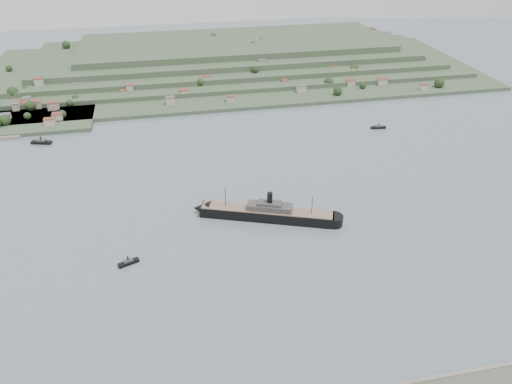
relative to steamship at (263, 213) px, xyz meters
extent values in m
plane|color=slate|center=(-13.80, -11.53, -5.03)|extent=(1400.00, 1400.00, 0.00)
cube|color=#334930|center=(-13.80, 348.47, -3.03)|extent=(760.00, 260.00, 4.00)
cube|color=#334930|center=(6.20, 373.47, 1.47)|extent=(680.00, 220.00, 5.00)
cube|color=#334930|center=(21.20, 388.47, 6.97)|extent=(600.00, 200.00, 6.00)
cube|color=#334930|center=(36.20, 403.47, 13.47)|extent=(520.00, 180.00, 7.00)
cube|color=#334930|center=(51.20, 418.47, 20.97)|extent=(440.00, 160.00, 8.00)
cube|color=#334930|center=(-213.80, 238.47, -3.03)|extent=(150.00, 90.00, 4.00)
cube|color=gray|center=(-218.80, 196.47, -3.63)|extent=(22.00, 14.00, 2.80)
cube|color=black|center=(2.48, -0.94, -1.14)|extent=(98.32, 48.03, 7.79)
cone|color=black|center=(-44.31, 16.84, -1.14)|extent=(17.22, 17.22, 13.35)
cylinder|color=black|center=(49.27, -18.72, -1.14)|extent=(13.35, 13.35, 7.79)
cube|color=#806955|center=(2.48, -0.94, 3.09)|extent=(95.85, 46.20, 0.67)
cube|color=#43403E|center=(4.56, -1.73, 5.53)|extent=(34.75, 21.21, 4.45)
cube|color=#43403E|center=(4.56, -1.73, 8.54)|extent=(19.40, 13.60, 2.78)
cylinder|color=black|center=(4.56, -1.73, 12.77)|extent=(4.00, 4.00, 10.01)
cylinder|color=#3E2E1C|center=(-26.64, 10.12, 10.54)|extent=(0.56, 0.56, 17.80)
cylinder|color=#3E2E1C|center=(33.67, -12.79, 9.43)|extent=(0.56, 0.56, 15.57)
cube|color=black|center=(-98.61, -35.02, -3.92)|extent=(14.35, 8.60, 2.23)
cube|color=#43403E|center=(-98.61, -35.02, -2.24)|extent=(6.94, 5.08, 1.67)
cylinder|color=black|center=(-98.61, -35.02, -0.38)|extent=(0.93, 0.93, 3.26)
cube|color=black|center=(-184.57, 173.62, -3.71)|extent=(20.54, 10.75, 2.64)
cube|color=#43403E|center=(-184.57, 173.62, -1.73)|extent=(9.78, 6.69, 1.98)
cylinder|color=black|center=(-184.57, 173.62, 0.47)|extent=(1.10, 1.10, 3.85)
cube|color=black|center=(154.66, 141.23, -4.00)|extent=(15.85, 5.89, 2.06)
cube|color=#43403E|center=(154.66, 141.23, -2.45)|extent=(7.29, 4.15, 1.55)
cylinder|color=black|center=(154.66, 141.23, -0.73)|extent=(0.86, 0.86, 3.01)
camera|label=1|loc=(-68.99, -305.47, 203.78)|focal=35.00mm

